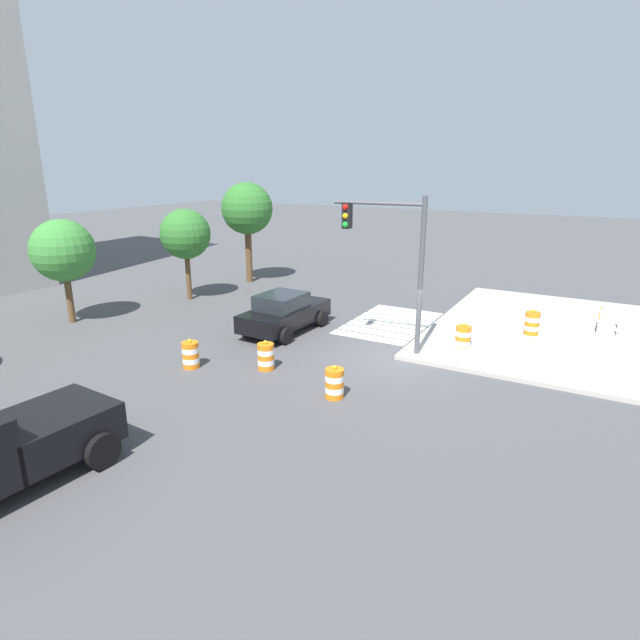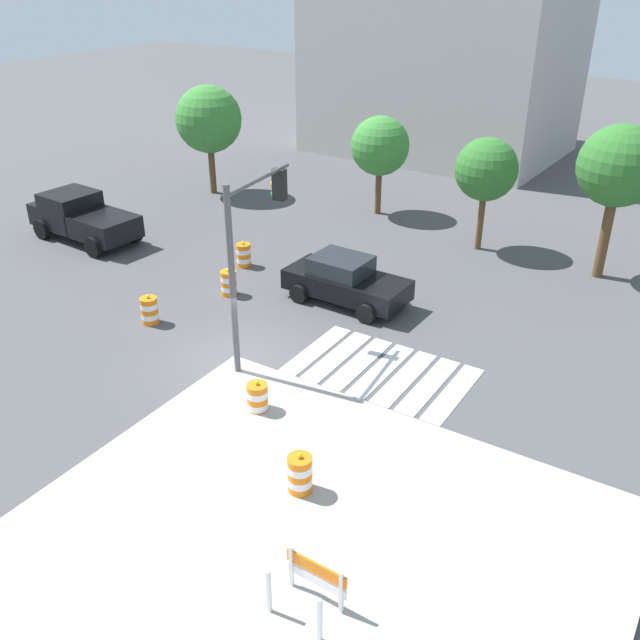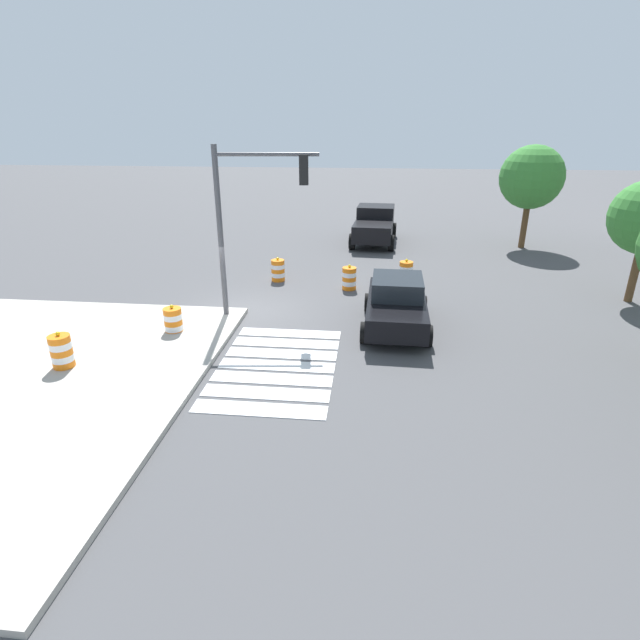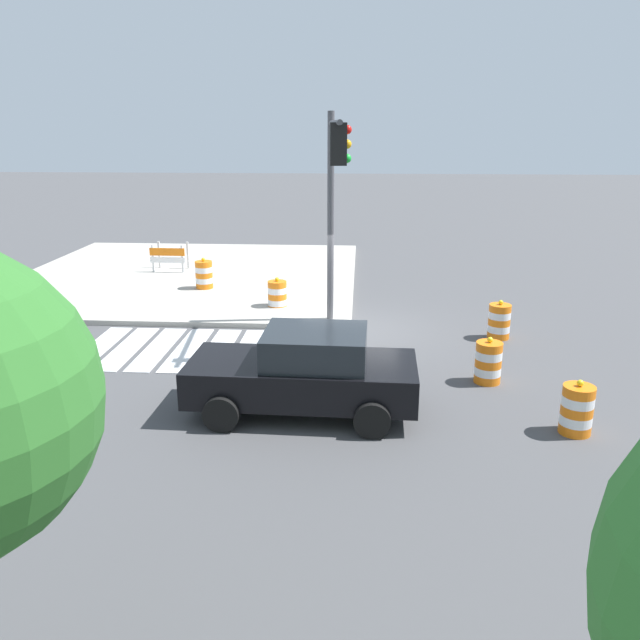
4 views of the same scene
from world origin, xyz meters
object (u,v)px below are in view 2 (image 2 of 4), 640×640
at_px(sports_car, 345,280).
at_px(traffic_light_pole, 252,235).
at_px(traffic_barrel_crosswalk_end, 258,399).
at_px(street_tree_streetside_far, 619,167).
at_px(street_tree_corner_lot, 486,170).
at_px(street_tree_streetside_mid, 380,146).
at_px(traffic_barrel_on_sidewalk, 300,474).
at_px(traffic_barrel_near_corner, 244,255).
at_px(traffic_barrel_median_far, 229,283).
at_px(traffic_barrel_median_near, 150,310).
at_px(street_tree_streetside_near, 209,120).
at_px(construction_barricade, 312,582).
at_px(pickup_truck, 81,217).

relative_size(sports_car, traffic_light_pole, 0.79).
height_order(traffic_barrel_crosswalk_end, street_tree_streetside_far, street_tree_streetside_far).
bearing_deg(street_tree_streetside_far, street_tree_corner_lot, 177.63).
bearing_deg(street_tree_streetside_mid, traffic_barrel_on_sidewalk, -67.02).
relative_size(traffic_barrel_crosswalk_end, street_tree_streetside_mid, 0.23).
height_order(traffic_barrel_on_sidewalk, street_tree_streetside_mid, street_tree_streetside_mid).
height_order(traffic_barrel_near_corner, traffic_barrel_median_far, same).
height_order(traffic_barrel_median_near, street_tree_streetside_far, street_tree_streetside_far).
distance_m(street_tree_streetside_near, street_tree_corner_lot, 14.03).
bearing_deg(construction_barricade, pickup_truck, 149.91).
xyz_separation_m(traffic_light_pole, street_tree_streetside_far, (7.26, 11.56, 0.25)).
bearing_deg(street_tree_streetside_far, pickup_truck, -158.39).
xyz_separation_m(traffic_barrel_near_corner, traffic_barrel_median_far, (1.12, -2.30, 0.00)).
distance_m(traffic_barrel_median_near, street_tree_streetside_mid, 13.88).
bearing_deg(construction_barricade, traffic_barrel_near_corner, 132.19).
distance_m(sports_car, traffic_barrel_on_sidewalk, 9.87).
xyz_separation_m(pickup_truck, traffic_barrel_on_sidewalk, (16.56, -8.24, -0.37)).
height_order(pickup_truck, traffic_barrel_crosswalk_end, pickup_truck).
xyz_separation_m(traffic_barrel_crosswalk_end, traffic_barrel_median_far, (-5.20, 5.25, 0.00)).
relative_size(pickup_truck, traffic_light_pole, 0.96).
bearing_deg(street_tree_streetside_far, traffic_barrel_median_far, -141.03).
distance_m(traffic_light_pole, street_tree_streetside_mid, 13.80).
height_order(traffic_barrel_median_far, street_tree_corner_lot, street_tree_corner_lot).
height_order(construction_barricade, street_tree_corner_lot, street_tree_corner_lot).
bearing_deg(street_tree_streetside_far, construction_barricade, -92.86).
relative_size(pickup_truck, traffic_barrel_median_far, 5.17).
bearing_deg(traffic_barrel_crosswalk_end, traffic_barrel_median_far, 134.71).
bearing_deg(street_tree_streetside_mid, traffic_barrel_crosswalk_end, -72.87).
distance_m(construction_barricade, street_tree_streetside_near, 25.96).
distance_m(pickup_truck, traffic_barrel_near_corner, 7.69).
bearing_deg(street_tree_streetside_mid, traffic_barrel_median_far, -91.85).
relative_size(pickup_truck, street_tree_streetside_mid, 1.18).
bearing_deg(traffic_barrel_median_near, street_tree_streetside_mid, 85.01).
height_order(sports_car, pickup_truck, pickup_truck).
bearing_deg(sports_car, traffic_barrel_near_corner, 173.05).
distance_m(traffic_barrel_crosswalk_end, traffic_barrel_median_far, 7.39).
relative_size(traffic_light_pole, street_tree_streetside_mid, 1.24).
bearing_deg(street_tree_streetside_near, pickup_truck, -93.98).
bearing_deg(traffic_barrel_near_corner, traffic_light_pole, -48.81).
height_order(traffic_barrel_near_corner, street_tree_streetside_mid, street_tree_streetside_mid).
relative_size(traffic_barrel_median_near, traffic_barrel_median_far, 1.00).
xyz_separation_m(street_tree_streetside_mid, street_tree_corner_lot, (5.55, -1.67, 0.17)).
bearing_deg(traffic_barrel_near_corner, sports_car, -6.95).
bearing_deg(traffic_barrel_median_far, street_tree_streetside_near, 132.57).
xyz_separation_m(pickup_truck, construction_barricade, (18.46, -10.70, -0.25)).
height_order(construction_barricade, street_tree_streetside_mid, street_tree_streetside_mid).
bearing_deg(pickup_truck, traffic_barrel_median_far, -6.41).
bearing_deg(traffic_barrel_median_near, pickup_truck, 152.80).
distance_m(traffic_barrel_on_sidewalk, street_tree_streetside_far, 16.55).
bearing_deg(street_tree_streetside_far, sports_car, -134.95).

